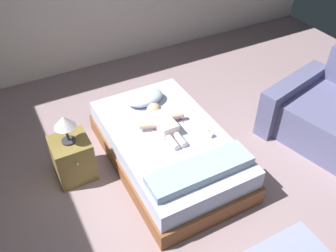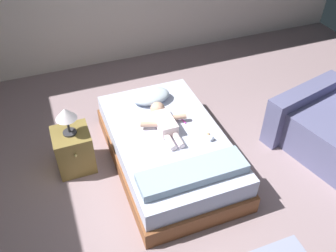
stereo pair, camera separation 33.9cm
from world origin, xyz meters
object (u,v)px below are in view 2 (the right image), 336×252
baby (164,121)px  toothbrush (181,119)px  baby_bottle (208,136)px  pillow (150,96)px  nightstand (74,150)px  bed (168,148)px  lamp (66,115)px

baby → toothbrush: (0.21, 0.03, -0.05)m
baby → baby_bottle: bearing=-44.8°
pillow → nightstand: (-0.94, -0.30, -0.24)m
bed → pillow: (0.02, 0.60, 0.27)m
lamp → nightstand: bearing=-90.0°
bed → pillow: size_ratio=4.22×
toothbrush → nightstand: nightstand is taller
toothbrush → lamp: size_ratio=0.53×
baby → pillow: bearing=88.6°
toothbrush → bed: bearing=-142.3°
nightstand → lamp: 0.46m
pillow → baby: 0.46m
nightstand → baby_bottle: bearing=-21.4°
lamp → toothbrush: bearing=-6.4°
pillow → lamp: lamp is taller
bed → baby: baby is taller
bed → toothbrush: toothbrush is taller
pillow → baby_bottle: bearing=-67.6°
bed → lamp: size_ratio=6.01×
pillow → baby_bottle: size_ratio=3.38×
pillow → toothbrush: bearing=-65.3°
bed → lamp: 1.09m
baby → bed: bearing=-92.1°
toothbrush → lamp: bearing=173.6°
lamp → baby_bottle: 1.39m
pillow → baby: bearing=-91.4°
pillow → baby_bottle: pillow is taller
toothbrush → pillow: bearing=114.7°
lamp → pillow: bearing=17.8°
nightstand → bed: bearing=-17.6°
toothbrush → lamp: lamp is taller
baby_bottle → lamp: bearing=158.6°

